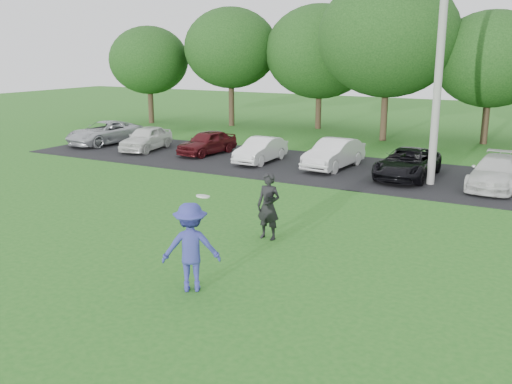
% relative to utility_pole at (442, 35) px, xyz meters
% --- Properties ---
extents(ground, '(100.00, 100.00, 0.00)m').
position_rel_utility_pole_xyz_m(ground, '(-2.61, -12.11, -5.33)').
color(ground, '#24671D').
rests_on(ground, ground).
extents(parking_lot, '(32.00, 6.50, 0.03)m').
position_rel_utility_pole_xyz_m(parking_lot, '(-2.61, 0.89, -5.31)').
color(parking_lot, black).
rests_on(parking_lot, ground).
extents(utility_pole, '(0.28, 0.28, 10.66)m').
position_rel_utility_pole_xyz_m(utility_pole, '(0.00, 0.00, 0.00)').
color(utility_pole, '#9B9B96').
rests_on(utility_pole, ground).
extents(frisbee_player, '(1.38, 1.23, 2.09)m').
position_rel_utility_pole_xyz_m(frisbee_player, '(-2.26, -12.00, -4.40)').
color(frisbee_player, '#353997').
rests_on(frisbee_player, ground).
extents(camera_bystander, '(0.66, 0.45, 1.77)m').
position_rel_utility_pole_xyz_m(camera_bystander, '(-2.39, -8.32, -4.44)').
color(camera_bystander, black).
rests_on(camera_bystander, ground).
extents(parked_cars, '(30.60, 4.78, 1.24)m').
position_rel_utility_pole_xyz_m(parked_cars, '(-2.42, 0.93, -4.72)').
color(parked_cars, '#B6BABE').
rests_on(parked_cars, parking_lot).
extents(tree_row, '(42.39, 9.85, 8.64)m').
position_rel_utility_pole_xyz_m(tree_row, '(-1.09, 10.65, -0.42)').
color(tree_row, '#38281C').
rests_on(tree_row, ground).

